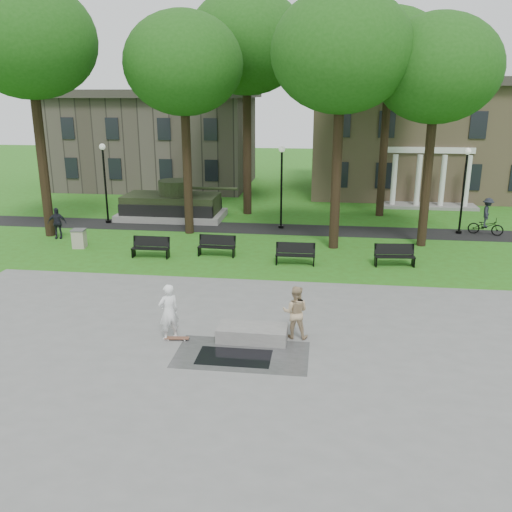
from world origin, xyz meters
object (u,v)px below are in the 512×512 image
Objects in this scene: cyclist at (487,220)px; park_bench_0 at (151,247)px; skateboarder at (169,312)px; concrete_block at (252,333)px; trash_bin at (79,238)px; friend_watching at (295,312)px.

cyclist is 1.14× the size of park_bench_0.
park_bench_0 is at bearing 128.00° from cyclist.
skateboarder is 0.89× the size of cyclist.
skateboarder reaches higher than concrete_block.
park_bench_0 is at bearing -106.77° from skateboarder.
park_bench_0 is at bearing -15.35° from trash_bin.
skateboarder reaches higher than trash_bin.
concrete_block is at bearing 18.48° from friend_watching.
skateboarder is at bearing -52.50° from trash_bin.
friend_watching is 0.96× the size of park_bench_0.
concrete_block is 1.20× the size of skateboarder.
skateboarder is (-2.63, -0.25, 0.69)m from concrete_block.
park_bench_0 reaches higher than trash_bin.
park_bench_0 is 1.88× the size of trash_bin.
park_bench_0 reaches higher than concrete_block.
trash_bin is at bearing 165.21° from park_bench_0.
concrete_block is at bearing -43.27° from trash_bin.
concrete_block is at bearing -53.86° from park_bench_0.
skateboarder is 9.34m from park_bench_0.
concrete_block is 1.22× the size of park_bench_0.
cyclist is 18.26m from park_bench_0.
trash_bin is (-4.13, 1.13, -0.04)m from park_bench_0.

